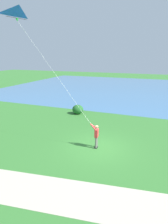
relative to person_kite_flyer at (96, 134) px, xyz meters
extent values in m
plane|color=#33702D|center=(0.10, -0.08, -1.05)|extent=(120.00, 120.00, 0.00)
cube|color=teal|center=(26.69, 3.92, -1.04)|extent=(36.00, 44.00, 0.01)
cube|color=#B7AD99|center=(-5.50, 1.92, -1.04)|extent=(6.99, 32.01, 0.02)
cube|color=#232328|center=(-0.12, -0.01, -1.02)|extent=(0.13, 0.25, 0.06)
cylinder|color=slate|center=(-0.12, -0.03, -0.60)|extent=(0.14, 0.14, 0.82)
cube|color=#232328|center=(0.12, 0.01, -1.02)|extent=(0.13, 0.25, 0.06)
cylinder|color=slate|center=(0.12, -0.01, -0.60)|extent=(0.14, 0.14, 0.82)
cube|color=red|center=(0.00, -0.02, 0.11)|extent=(0.41, 0.25, 0.60)
sphere|color=beige|center=(0.00, -0.02, 0.57)|extent=(0.22, 0.22, 0.22)
ellipsoid|color=tan|center=(0.00, -0.04, 0.61)|extent=(0.24, 0.24, 0.13)
cylinder|color=red|center=(-0.10, 0.19, 0.56)|extent=(0.32, 0.54, 0.43)
cylinder|color=red|center=(0.07, 0.20, 0.56)|extent=(0.38, 0.52, 0.43)
sphere|color=beige|center=(-0.02, 0.36, 0.69)|extent=(0.10, 0.10, 0.10)
pyramid|color=blue|center=(-0.47, 5.33, 8.12)|extent=(1.85, 1.14, 0.67)
cone|color=green|center=(-0.38, 5.67, 7.70)|extent=(0.24, 0.24, 0.22)
cylinder|color=black|center=(-0.38, 5.67, 7.81)|extent=(1.59, 0.42, 0.02)
cylinder|color=silver|center=(-0.20, 3.01, 4.17)|extent=(0.37, 5.32, 6.97)
ellipsoid|color=#236028|center=(7.12, 4.48, -0.52)|extent=(1.16, 1.27, 1.05)
camera|label=1|loc=(-11.85, -3.71, 5.40)|focal=30.27mm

